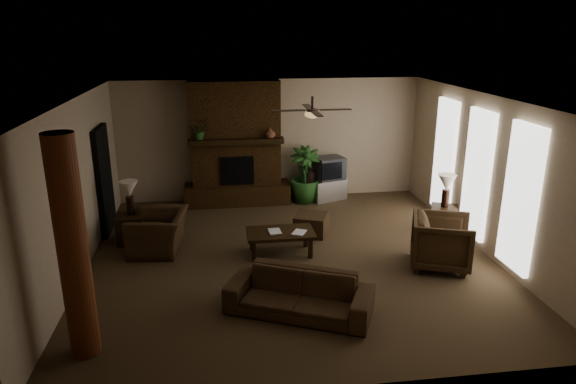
{
  "coord_description": "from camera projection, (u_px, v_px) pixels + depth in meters",
  "views": [
    {
      "loc": [
        -1.2,
        -8.26,
        3.89
      ],
      "look_at": [
        0.0,
        0.4,
        1.1
      ],
      "focal_mm": 32.1,
      "sensor_mm": 36.0,
      "label": 1
    }
  ],
  "objects": [
    {
      "name": "doorway",
      "position": [
        104.0,
        180.0,
        10.06
      ],
      "size": [
        0.1,
        1.0,
        2.1
      ],
      "primitive_type": "cube",
      "color": "black",
      "rests_on": "ground"
    },
    {
      "name": "lamp_right",
      "position": [
        447.0,
        185.0,
        9.95
      ],
      "size": [
        0.39,
        0.39,
        0.65
      ],
      "color": "black",
      "rests_on": "side_table_right"
    },
    {
      "name": "tv",
      "position": [
        329.0,
        168.0,
        12.04
      ],
      "size": [
        0.76,
        0.68,
        0.52
      ],
      "color": "#39393B",
      "rests_on": "tv_stand"
    },
    {
      "name": "book_a",
      "position": [
        269.0,
        225.0,
        9.07
      ],
      "size": [
        0.22,
        0.04,
        0.29
      ],
      "primitive_type": "imported",
      "rotation": [
        0.0,
        0.0,
        0.07
      ],
      "color": "#999999",
      "rests_on": "coffee_table"
    },
    {
      "name": "windows",
      "position": [
        477.0,
        174.0,
        9.36
      ],
      "size": [
        0.08,
        3.65,
        2.35
      ],
      "color": "white",
      "rests_on": "ground"
    },
    {
      "name": "ceiling_fan",
      "position": [
        312.0,
        112.0,
        8.7
      ],
      "size": [
        1.35,
        1.35,
        0.37
      ],
      "color": "black",
      "rests_on": "ceiling"
    },
    {
      "name": "floor_vase",
      "position": [
        310.0,
        182.0,
        12.09
      ],
      "size": [
        0.34,
        0.34,
        0.77
      ],
      "color": "#2F201A",
      "rests_on": "ground"
    },
    {
      "name": "log_column",
      "position": [
        73.0,
        250.0,
        6.06
      ],
      "size": [
        0.36,
        0.36,
        2.8
      ],
      "primitive_type": "cylinder",
      "color": "brown",
      "rests_on": "ground"
    },
    {
      "name": "sofa",
      "position": [
        299.0,
        287.0,
        7.26
      ],
      "size": [
        2.11,
        1.4,
        0.8
      ],
      "primitive_type": "imported",
      "rotation": [
        0.0,
        0.0,
        -0.43
      ],
      "color": "#3E2C1A",
      "rests_on": "ground"
    },
    {
      "name": "side_table_right",
      "position": [
        444.0,
        220.0,
        10.15
      ],
      "size": [
        0.66,
        0.66,
        0.55
      ],
      "primitive_type": "cube",
      "rotation": [
        0.0,
        0.0,
        -0.41
      ],
      "color": "black",
      "rests_on": "ground"
    },
    {
      "name": "tv_stand",
      "position": [
        327.0,
        189.0,
        12.2
      ],
      "size": [
        0.98,
        0.79,
        0.5
      ],
      "primitive_type": "cube",
      "rotation": [
        0.0,
        0.0,
        0.4
      ],
      "color": "silver",
      "rests_on": "ground"
    },
    {
      "name": "armchair_left",
      "position": [
        158.0,
        226.0,
        9.3
      ],
      "size": [
        0.84,
        1.18,
        0.96
      ],
      "primitive_type": "imported",
      "rotation": [
        0.0,
        0.0,
        -1.69
      ],
      "color": "#3E2C1A",
      "rests_on": "ground"
    },
    {
      "name": "floor_plant",
      "position": [
        304.0,
        187.0,
        11.99
      ],
      "size": [
        0.82,
        1.35,
        0.73
      ],
      "primitive_type": "imported",
      "rotation": [
        0.0,
        0.0,
        0.07
      ],
      "color": "#275321",
      "rests_on": "ground"
    },
    {
      "name": "room_shell",
      "position": [
        291.0,
        182.0,
        8.71
      ],
      "size": [
        7.0,
        7.0,
        7.0
      ],
      "color": "#4E3C27",
      "rests_on": "ground"
    },
    {
      "name": "lamp_left",
      "position": [
        129.0,
        191.0,
        9.54
      ],
      "size": [
        0.41,
        0.41,
        0.65
      ],
      "color": "black",
      "rests_on": "side_table_left"
    },
    {
      "name": "ottoman",
      "position": [
        311.0,
        224.0,
        10.14
      ],
      "size": [
        0.78,
        0.78,
        0.4
      ],
      "primitive_type": "cube",
      "rotation": [
        0.0,
        0.0,
        -0.39
      ],
      "color": "#3E2C1A",
      "rests_on": "ground"
    },
    {
      "name": "mantel_vase",
      "position": [
        270.0,
        133.0,
        11.39
      ],
      "size": [
        0.25,
        0.26,
        0.22
      ],
      "primitive_type": "imported",
      "rotation": [
        0.0,
        0.0,
        0.13
      ],
      "color": "brown",
      "rests_on": "fireplace"
    },
    {
      "name": "fireplace",
      "position": [
        236.0,
        154.0,
        11.72
      ],
      "size": [
        2.4,
        0.7,
        2.8
      ],
      "color": "#492D13",
      "rests_on": "ground"
    },
    {
      "name": "book_b",
      "position": [
        293.0,
        225.0,
        9.08
      ],
      "size": [
        0.2,
        0.12,
        0.29
      ],
      "primitive_type": "imported",
      "rotation": [
        0.0,
        0.0,
        -0.47
      ],
      "color": "#999999",
      "rests_on": "coffee_table"
    },
    {
      "name": "armchair_right",
      "position": [
        442.0,
        240.0,
        8.67
      ],
      "size": [
        1.16,
        1.2,
        0.98
      ],
      "primitive_type": "imported",
      "rotation": [
        0.0,
        0.0,
        1.21
      ],
      "color": "#3E2C1A",
      "rests_on": "ground"
    },
    {
      "name": "side_table_left",
      "position": [
        131.0,
        229.0,
        9.72
      ],
      "size": [
        0.51,
        0.51,
        0.55
      ],
      "primitive_type": "cube",
      "rotation": [
        0.0,
        0.0,
        0.02
      ],
      "color": "black",
      "rests_on": "ground"
    },
    {
      "name": "mantel_plant",
      "position": [
        199.0,
        132.0,
        11.24
      ],
      "size": [
        0.49,
        0.51,
        0.33
      ],
      "primitive_type": "imported",
      "rotation": [
        0.0,
        0.0,
        0.31
      ],
      "color": "#275321",
      "rests_on": "fireplace"
    },
    {
      "name": "coffee_table",
      "position": [
        281.0,
        234.0,
        9.19
      ],
      "size": [
        1.2,
        0.7,
        0.43
      ],
      "color": "black",
      "rests_on": "ground"
    }
  ]
}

